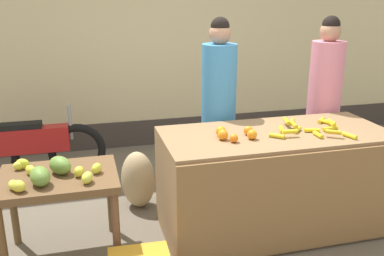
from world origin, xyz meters
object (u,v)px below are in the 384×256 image
parked_motorcycle (33,148)px  vendor_woman_pink_shirt (323,105)px  vendor_woman_blue_shirt (218,112)px  produce_sack (138,180)px

parked_motorcycle → vendor_woman_pink_shirt: bearing=-17.3°
vendor_woman_blue_shirt → vendor_woman_pink_shirt: 1.15m
vendor_woman_pink_shirt → parked_motorcycle: size_ratio=1.16×
vendor_woman_pink_shirt → vendor_woman_blue_shirt: bearing=178.1°
vendor_woman_blue_shirt → parked_motorcycle: 2.16m
produce_sack → vendor_woman_pink_shirt: bearing=-1.4°
vendor_woman_blue_shirt → vendor_woman_pink_shirt: vendor_woman_blue_shirt is taller
vendor_woman_blue_shirt → produce_sack: (-0.83, 0.01, -0.65)m
vendor_woman_pink_shirt → produce_sack: 2.08m
produce_sack → parked_motorcycle: bearing=139.8°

